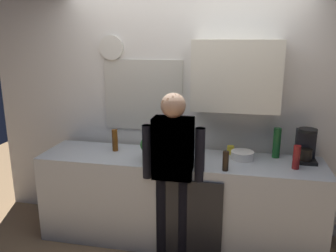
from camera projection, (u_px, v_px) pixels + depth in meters
kitchen_counter at (178, 199)px, 3.50m from camera, size 2.80×0.64×0.90m
dishwasher_panel at (192, 222)px, 3.16m from camera, size 0.56×0.02×0.81m
back_wall_assembly at (191, 105)px, 3.64m from camera, size 4.40×0.42×2.60m
coffee_maker at (306, 147)px, 3.26m from camera, size 0.20×0.20×0.33m
bottle_dark_sauce at (226, 161)px, 3.05m from camera, size 0.06×0.06×0.18m
bottle_red_vinegar at (296, 157)px, 3.08m from camera, size 0.06×0.06×0.22m
bottle_green_wine at (277, 143)px, 3.37m from camera, size 0.07×0.07×0.30m
bottle_amber_beer at (115, 140)px, 3.57m from camera, size 0.06×0.06×0.23m
cup_yellow_cup at (231, 150)px, 3.49m from camera, size 0.07×0.07×0.08m
cup_terracotta_mug at (154, 144)px, 3.66m from camera, size 0.08×0.08×0.09m
mixing_bowl at (242, 155)px, 3.34m from camera, size 0.22×0.22×0.08m
potted_plant at (148, 147)px, 3.30m from camera, size 0.15×0.15×0.23m
dish_soap at (161, 148)px, 3.43m from camera, size 0.06×0.06×0.18m
person_at_sink at (173, 164)px, 3.09m from camera, size 0.57×0.22×1.60m
person_guest at (173, 164)px, 3.09m from camera, size 0.57×0.22×1.60m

